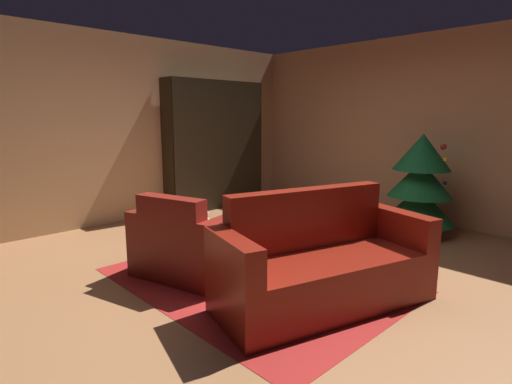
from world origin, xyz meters
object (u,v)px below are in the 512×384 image
couch_red (322,267)px  coffee_table (271,237)px  book_stack_on_table (267,229)px  bottle_on_table (288,226)px  bookshelf_unit (220,145)px  decorated_tree (420,183)px  armchair_red (191,245)px

couch_red → coffee_table: bearing=173.4°
couch_red → book_stack_on_table: couch_red is taller
book_stack_on_table → bottle_on_table: bottle_on_table is taller
bookshelf_unit → decorated_tree: bookshelf_unit is taller
couch_red → decorated_tree: size_ratio=1.48×
bookshelf_unit → bottle_on_table: size_ratio=8.70×
armchair_red → bottle_on_table: (0.80, 0.55, 0.25)m
bookshelf_unit → couch_red: bearing=-26.6°
bookshelf_unit → coffee_table: 3.38m
armchair_red → book_stack_on_table: bearing=38.2°
couch_red → decorated_tree: (-0.38, 2.60, 0.37)m
coffee_table → bookshelf_unit: bearing=149.4°
bookshelf_unit → decorated_tree: 3.29m
coffee_table → bottle_on_table: (0.19, 0.04, 0.14)m
bookshelf_unit → couch_red: bookshelf_unit is taller
bookshelf_unit → coffee_table: (2.86, -1.69, -0.65)m
bottle_on_table → bookshelf_unit: bearing=151.5°
book_stack_on_table → coffee_table: bearing=77.7°
armchair_red → decorated_tree: size_ratio=0.90×
coffee_table → decorated_tree: bearing=83.2°
couch_red → decorated_tree: decorated_tree is taller
armchair_red → decorated_tree: decorated_tree is taller
couch_red → book_stack_on_table: (-0.69, 0.04, 0.18)m
bookshelf_unit → book_stack_on_table: bearing=-31.3°
bookshelf_unit → book_stack_on_table: 3.38m
armchair_red → coffee_table: 0.80m
bookshelf_unit → bottle_on_table: bearing=-28.5°
book_stack_on_table → bottle_on_table: size_ratio=0.95×
bottle_on_table → decorated_tree: bearing=87.5°
bookshelf_unit → couch_red: (3.53, -1.77, -0.74)m
book_stack_on_table → couch_red: bearing=-3.0°
book_stack_on_table → decorated_tree: 2.59m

